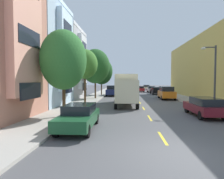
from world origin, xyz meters
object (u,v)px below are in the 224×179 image
Objects in this scene: parked_sedan_forest at (79,116)px; parked_wagon_burgundy at (204,106)px; parked_hatchback_sky at (118,87)px; parked_wagon_black at (156,90)px; street_tree_second at (85,64)px; street_lamp at (213,72)px; parked_sedan_charcoal at (116,88)px; street_tree_nearest at (63,60)px; parked_suv_navy at (112,90)px; street_tree_third at (95,66)px; parked_wagon_champagne at (146,87)px; parked_suv_orange at (166,93)px; parked_hatchback_white at (151,89)px; delivery_box_truck at (126,88)px; moving_red_sedan at (140,89)px; street_tree_farthest at (101,71)px.

parked_sedan_forest is 9.96m from parked_wagon_burgundy.
parked_hatchback_sky and parked_wagon_black have the same top height.
street_tree_second is at bearing 151.09° from parked_wagon_burgundy.
street_lamp is 1.28× the size of parked_sedan_charcoal.
parked_wagon_burgundy is (8.83, 4.60, 0.05)m from parked_sedan_forest.
street_tree_second is (0.00, 7.40, 0.32)m from street_tree_nearest.
street_tree_third is at bearing -108.81° from parked_suv_navy.
street_tree_nearest is at bearing -90.00° from street_tree_second.
parked_wagon_burgundy is at bearing -125.49° from street_lamp.
parked_wagon_champagne is at bearing 89.92° from parked_wagon_black.
parked_suv_orange reaches higher than parked_hatchback_white.
street_tree_second reaches higher than parked_sedan_charcoal.
street_lamp is at bearing -30.21° from delivery_box_truck.
parked_hatchback_sky is 16.25m from parked_hatchback_white.
street_tree_nearest is 19.09m from parked_suv_orange.
parked_suv_orange reaches higher than parked_hatchback_sky.
parked_suv_navy is (2.14, 21.09, -3.34)m from street_tree_nearest.
delivery_box_truck is 1.68× the size of parked_suv_navy.
parked_sedan_forest is 36.51m from parked_hatchback_white.
street_tree_nearest is 1.42× the size of moving_red_sedan.
parked_suv_navy is 14.09m from parked_hatchback_white.
street_lamp is 41.57m from parked_wagon_champagne.
parked_hatchback_white is at bearing -36.08° from moving_red_sedan.
parked_wagon_black is (10.81, 26.05, -3.53)m from street_tree_nearest.
parked_wagon_champagne is 25.57m from parked_suv_navy.
parked_suv_navy is at bearing 81.10° from street_tree_second.
street_tree_nearest is 1.35× the size of parked_wagon_black.
street_tree_second is at bearing -98.90° from parked_suv_navy.
street_tree_third is at bearing -93.89° from parked_hatchback_sky.
street_tree_farthest is at bearing 123.66° from street_lamp.
street_lamp is 1.19× the size of parked_suv_orange.
street_tree_second is 14.80m from street_tree_farthest.
street_tree_second is 39.45m from parked_wagon_champagne.
street_tree_second is 1.31× the size of parked_wagon_burgundy.
parked_hatchback_white is 30.84m from parked_wagon_burgundy.
street_tree_third is 1.57× the size of parked_wagon_burgundy.
parked_suv_orange is at bearing 64.56° from parked_sedan_forest.
parked_suv_orange is 1.03× the size of parked_wagon_burgundy.
moving_red_sedan is at bearing 107.96° from parked_wagon_black.
street_tree_nearest is at bearing -92.65° from parked_hatchback_sky.
street_tree_farthest reaches higher than street_lamp.
parked_hatchback_white is (-0.16, -12.83, -0.05)m from parked_wagon_champagne.
moving_red_sedan is (-2.61, 8.06, -0.05)m from parked_wagon_black.
parked_wagon_champagne is (10.84, 45.14, -3.53)m from street_tree_nearest.
parked_wagon_black is at bearing -52.95° from parked_sedan_charcoal.
street_tree_second is 1.28× the size of parked_suv_orange.
parked_sedan_forest is at bearing -100.48° from parked_wagon_champagne.
delivery_box_truck is at bearing -97.92° from moving_red_sedan.
street_tree_second is at bearing 90.00° from street_tree_nearest.
parked_wagon_champagne is 29.71m from parked_suv_orange.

